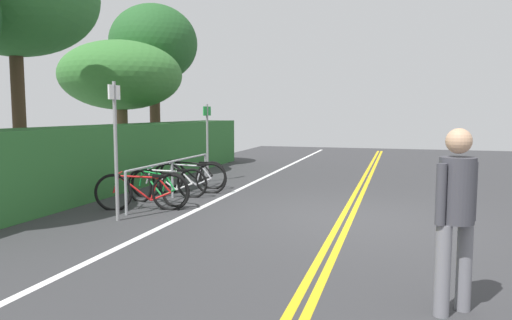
% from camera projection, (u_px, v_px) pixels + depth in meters
% --- Properties ---
extents(ground_plane, '(33.75, 12.78, 0.05)m').
position_uv_depth(ground_plane, '(346.00, 220.00, 8.33)').
color(ground_plane, '#353538').
extents(centre_line_yellow_inner, '(30.37, 0.10, 0.00)m').
position_uv_depth(centre_line_yellow_inner, '(351.00, 219.00, 8.31)').
color(centre_line_yellow_inner, gold).
rests_on(centre_line_yellow_inner, ground_plane).
extents(centre_line_yellow_outer, '(30.37, 0.10, 0.00)m').
position_uv_depth(centre_line_yellow_outer, '(341.00, 218.00, 8.35)').
color(centre_line_yellow_outer, gold).
rests_on(centre_line_yellow_outer, ground_plane).
extents(bike_lane_stripe_white, '(30.37, 0.12, 0.00)m').
position_uv_depth(bike_lane_stripe_white, '(198.00, 209.00, 9.13)').
color(bike_lane_stripe_white, white).
rests_on(bike_lane_stripe_white, ground_plane).
extents(bike_rack, '(3.73, 0.05, 0.81)m').
position_uv_depth(bike_rack, '(172.00, 170.00, 10.31)').
color(bike_rack, '#9EA0A5').
rests_on(bike_rack, ground_plane).
extents(bicycle_0, '(0.67, 1.72, 0.74)m').
position_uv_depth(bicycle_0, '(142.00, 192.00, 9.02)').
color(bicycle_0, black).
rests_on(bicycle_0, ground_plane).
extents(bicycle_1, '(0.59, 1.62, 0.73)m').
position_uv_depth(bicycle_1, '(157.00, 187.00, 9.61)').
color(bicycle_1, black).
rests_on(bicycle_1, ground_plane).
extents(bicycle_2, '(0.57, 1.63, 0.69)m').
position_uv_depth(bicycle_2, '(169.00, 183.00, 10.35)').
color(bicycle_2, black).
rests_on(bicycle_2, ground_plane).
extents(bicycle_3, '(0.53, 1.70, 0.75)m').
position_uv_depth(bicycle_3, '(190.00, 178.00, 10.92)').
color(bicycle_3, black).
rests_on(bicycle_3, ground_plane).
extents(bicycle_4, '(0.46, 1.78, 0.72)m').
position_uv_depth(bicycle_4, '(192.00, 174.00, 11.68)').
color(bicycle_4, black).
rests_on(bicycle_4, ground_plane).
extents(pedestrian, '(0.37, 0.38, 1.71)m').
position_uv_depth(pedestrian, '(456.00, 208.00, 4.31)').
color(pedestrian, slate).
rests_on(pedestrian, ground_plane).
extents(sign_post_near, '(0.36, 0.06, 2.36)m').
position_uv_depth(sign_post_near, '(115.00, 138.00, 8.03)').
color(sign_post_near, gray).
rests_on(sign_post_near, ground_plane).
extents(sign_post_far, '(0.36, 0.07, 2.06)m').
position_uv_depth(sign_post_far, '(207.00, 135.00, 12.64)').
color(sign_post_far, gray).
rests_on(sign_post_far, ground_plane).
extents(hedge_backdrop, '(12.68, 1.23, 1.54)m').
position_uv_depth(hedge_backdrop, '(130.00, 154.00, 12.28)').
color(hedge_backdrop, '#2D6B30').
rests_on(hedge_backdrop, ground_plane).
extents(tree_far_right, '(3.49, 3.49, 3.90)m').
position_uv_depth(tree_far_right, '(121.00, 76.00, 13.77)').
color(tree_far_right, brown).
rests_on(tree_far_right, ground_plane).
extents(tree_extra, '(2.88, 2.88, 5.38)m').
position_uv_depth(tree_extra, '(154.00, 45.00, 15.76)').
color(tree_extra, '#473323').
rests_on(tree_extra, ground_plane).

